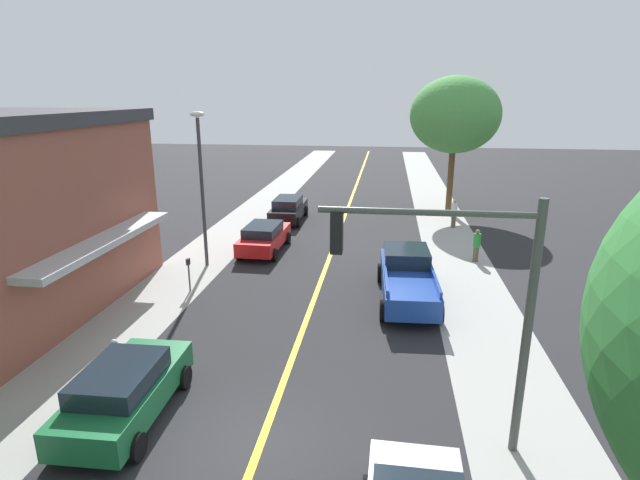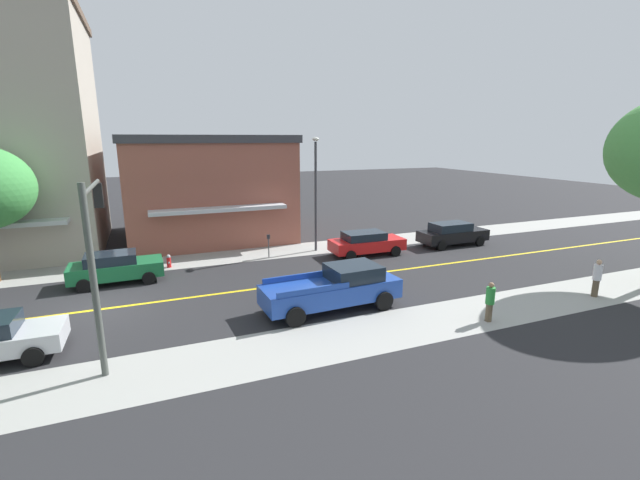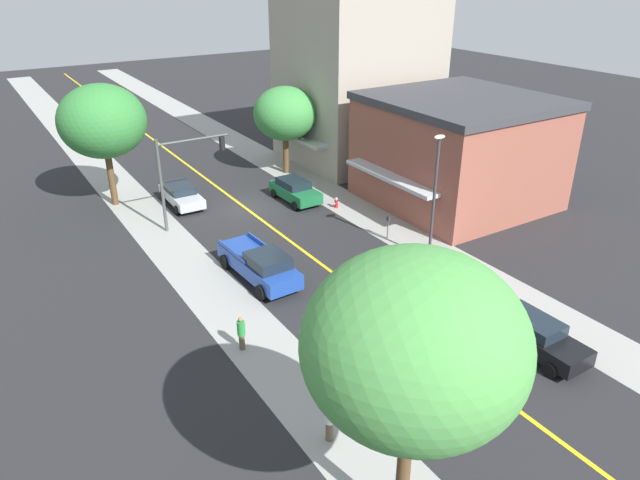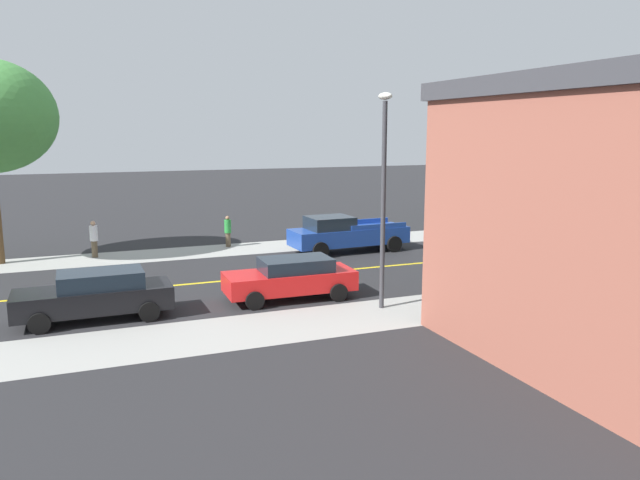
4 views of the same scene
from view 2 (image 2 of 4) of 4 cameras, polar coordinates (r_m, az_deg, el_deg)
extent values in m
plane|color=#262628|center=(20.68, -27.53, -8.24)|extent=(140.00, 140.00, 0.00)
cube|color=#9E9E99|center=(26.68, -26.40, -3.44)|extent=(3.16, 126.00, 0.01)
cube|color=#9E9E99|center=(14.95, -29.62, -16.79)|extent=(3.16, 126.00, 0.01)
cube|color=yellow|center=(20.68, -27.53, -8.23)|extent=(0.20, 126.00, 0.00)
cube|color=#A39989|center=(33.39, -36.74, 10.91)|extent=(10.54, 10.24, 14.29)
cube|color=#935142|center=(32.88, -14.91, 6.51)|extent=(10.68, 10.93, 6.80)
cube|color=#38383D|center=(32.68, -15.30, 12.87)|extent=(10.98, 11.23, 0.50)
cube|color=#B7BABF|center=(27.18, -13.19, 4.00)|extent=(1.10, 8.30, 0.24)
cylinder|color=red|center=(25.54, -19.49, -2.85)|extent=(0.24, 0.24, 0.56)
sphere|color=#B2B2B7|center=(25.45, -19.55, -2.09)|extent=(0.22, 0.22, 0.22)
cylinder|color=#B2B2B7|center=(25.70, -19.51, -2.69)|extent=(0.10, 0.10, 0.10)
cylinder|color=#B2B2B7|center=(25.37, -19.47, -2.89)|extent=(0.10, 0.10, 0.10)
cylinder|color=#4C4C51|center=(26.21, -6.85, -1.07)|extent=(0.07, 0.07, 1.16)
cube|color=#2D2D33|center=(26.05, -6.89, 0.45)|extent=(0.12, 0.18, 0.26)
cylinder|color=#474C47|center=(14.17, -27.90, -5.19)|extent=(0.20, 0.20, 5.90)
cylinder|color=#474C47|center=(15.88, -28.19, 6.24)|extent=(4.53, 0.14, 0.14)
cube|color=black|center=(17.78, -27.45, 5.29)|extent=(0.26, 0.32, 0.90)
sphere|color=red|center=(17.75, -27.55, 6.25)|extent=(0.20, 0.20, 0.20)
sphere|color=yellow|center=(17.78, -27.45, 5.29)|extent=(0.20, 0.20, 0.20)
sphere|color=green|center=(17.82, -27.34, 4.34)|extent=(0.20, 0.20, 0.20)
cylinder|color=#38383D|center=(27.09, -0.57, 5.67)|extent=(0.16, 0.16, 6.89)
ellipsoid|color=silver|center=(26.85, -0.59, 13.30)|extent=(0.70, 0.36, 0.24)
cube|color=red|center=(26.71, 6.28, -0.60)|extent=(1.91, 4.65, 0.69)
cube|color=#19232D|center=(26.47, 5.87, 0.57)|extent=(1.64, 2.52, 0.47)
cylinder|color=black|center=(28.25, 8.19, -0.60)|extent=(0.24, 0.65, 0.64)
cylinder|color=black|center=(26.75, 10.04, -1.47)|extent=(0.24, 0.65, 0.64)
cylinder|color=black|center=(26.95, 2.52, -1.16)|extent=(0.24, 0.65, 0.64)
cylinder|color=black|center=(25.37, 4.11, -2.11)|extent=(0.24, 0.65, 0.64)
cube|color=#196638|center=(23.78, -25.45, -3.56)|extent=(1.93, 4.39, 0.73)
cube|color=#19232D|center=(23.64, -26.12, -2.19)|extent=(1.67, 2.39, 0.49)
cylinder|color=black|center=(24.73, -21.99, -3.49)|extent=(0.23, 0.64, 0.64)
cylinder|color=black|center=(22.97, -21.84, -4.73)|extent=(0.23, 0.64, 0.64)
cylinder|color=black|center=(24.88, -28.61, -4.08)|extent=(0.23, 0.64, 0.64)
cylinder|color=black|center=(23.12, -28.98, -5.36)|extent=(0.23, 0.64, 0.64)
cube|color=black|center=(30.32, 17.28, 0.59)|extent=(1.78, 4.80, 0.72)
cube|color=#19232D|center=(30.05, 17.00, 1.71)|extent=(1.56, 2.60, 0.53)
cylinder|color=black|center=(32.06, 18.42, 0.51)|extent=(0.22, 0.64, 0.64)
cylinder|color=black|center=(30.80, 20.53, -0.16)|extent=(0.22, 0.64, 0.64)
cylinder|color=black|center=(30.11, 13.85, 0.01)|extent=(0.22, 0.64, 0.64)
cylinder|color=black|center=(28.77, 15.90, -0.73)|extent=(0.22, 0.64, 0.64)
cylinder|color=black|center=(18.41, -32.72, -10.41)|extent=(0.23, 0.64, 0.64)
cylinder|color=black|center=(16.81, -33.89, -12.77)|extent=(0.23, 0.64, 0.64)
cube|color=#1E429E|center=(18.17, 1.47, -6.84)|extent=(2.21, 5.98, 0.80)
cube|color=#19232D|center=(18.41, 4.47, -4.27)|extent=(1.89, 2.20, 0.62)
cube|color=#1E429E|center=(18.33, -3.09, -4.95)|extent=(0.23, 3.07, 0.24)
cube|color=#1E429E|center=(16.76, -0.81, -6.72)|extent=(0.23, 3.07, 0.24)
cylinder|color=black|center=(20.01, 5.43, -6.19)|extent=(0.31, 0.81, 0.80)
cylinder|color=black|center=(18.46, 8.48, -8.00)|extent=(0.31, 0.81, 0.80)
cylinder|color=black|center=(18.44, -5.55, -7.93)|extent=(0.31, 0.81, 0.80)
cylinder|color=black|center=(16.74, -3.32, -10.17)|extent=(0.31, 0.81, 0.80)
cylinder|color=brown|center=(23.41, 32.81, -5.41)|extent=(0.27, 0.27, 0.80)
cylinder|color=silver|center=(23.20, 33.04, -3.62)|extent=(0.37, 0.37, 0.73)
sphere|color=tan|center=(23.09, 33.19, -2.48)|extent=(0.23, 0.23, 0.23)
cylinder|color=brown|center=(18.44, 21.57, -8.97)|extent=(0.26, 0.26, 0.74)
cylinder|color=#288C38|center=(18.19, 21.76, -6.90)|extent=(0.34, 0.34, 0.67)
sphere|color=#936B4C|center=(18.05, 21.88, -5.59)|extent=(0.21, 0.21, 0.21)
camera|label=1|loc=(20.43, -59.05, 9.28)|focal=28.12mm
camera|label=3|loc=(33.01, 64.83, 20.58)|focal=32.80mm
camera|label=4|loc=(46.96, 2.07, 12.00)|focal=34.25mm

